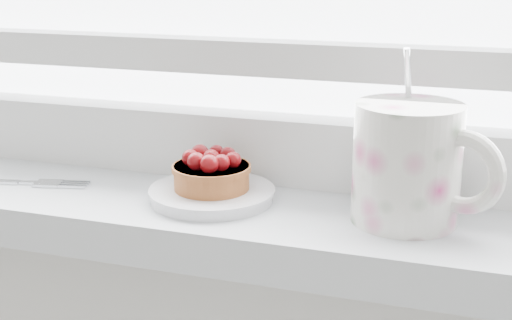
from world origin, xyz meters
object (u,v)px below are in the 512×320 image
at_px(floral_mug, 411,162).
at_px(saucer, 212,194).
at_px(fork, 6,182).
at_px(raspberry_tart, 211,172).

bearing_deg(floral_mug, saucer, -179.28).
bearing_deg(fork, floral_mug, 3.03).
xyz_separation_m(raspberry_tart, fork, (-0.23, -0.02, -0.03)).
height_order(saucer, fork, saucer).
xyz_separation_m(saucer, raspberry_tart, (-0.00, -0.00, 0.02)).
xyz_separation_m(saucer, floral_mug, (0.19, 0.00, 0.05)).
bearing_deg(raspberry_tart, fork, -175.10).
bearing_deg(raspberry_tart, floral_mug, 0.80).
height_order(saucer, raspberry_tart, raspberry_tart).
relative_size(saucer, raspberry_tart, 1.61).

